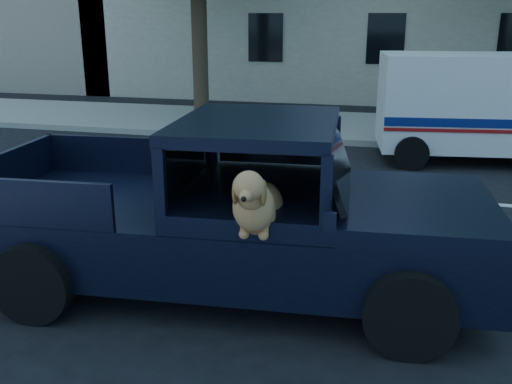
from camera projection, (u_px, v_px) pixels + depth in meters
ground at (254, 272)px, 6.85m from camera, size 120.00×120.00×0.00m
far_sidewalk at (338, 126)px, 15.35m from camera, size 60.00×4.00×0.15m
lane_stripes at (419, 199)px, 9.54m from camera, size 21.60×0.14×0.01m
pickup_truck at (226, 233)px, 6.29m from camera, size 5.54×2.89×1.93m
mail_truck at (473, 115)px, 11.82m from camera, size 4.22×2.48×2.20m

